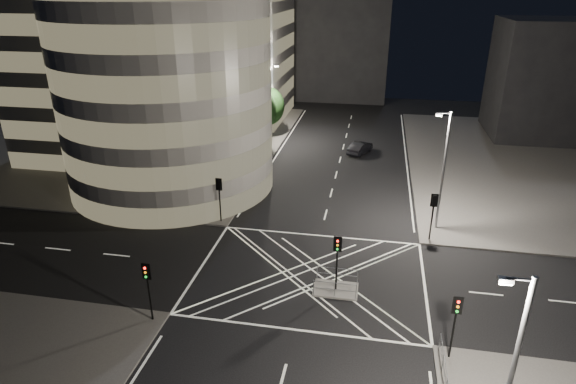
% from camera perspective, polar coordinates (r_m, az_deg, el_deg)
% --- Properties ---
extents(ground, '(120.00, 120.00, 0.00)m').
position_cam_1_polar(ground, '(34.92, 2.58, -9.84)').
color(ground, black).
rests_on(ground, ground).
extents(sidewalk_far_left, '(42.00, 42.00, 0.15)m').
position_cam_1_polar(sidewalk_far_left, '(67.62, -19.05, 5.78)').
color(sidewalk_far_left, '#52504D').
rests_on(sidewalk_far_left, ground).
extents(central_island, '(3.00, 2.00, 0.15)m').
position_cam_1_polar(central_island, '(33.47, 5.66, -11.43)').
color(central_island, slate).
rests_on(central_island, ground).
extents(office_tower_curved, '(30.00, 29.00, 27.20)m').
position_cam_1_polar(office_tower_curved, '(54.03, -17.17, 15.57)').
color(office_tower_curved, gray).
rests_on(office_tower_curved, sidewalk_far_left).
extents(office_block_rear, '(24.00, 16.00, 22.00)m').
position_cam_1_polar(office_block_rear, '(75.92, -9.77, 17.11)').
color(office_block_rear, gray).
rests_on(office_block_rear, sidewalk_far_left).
extents(building_right_far, '(14.00, 12.00, 15.00)m').
position_cam_1_polar(building_right_far, '(73.31, 28.71, 11.65)').
color(building_right_far, black).
rests_on(building_right_far, sidewalk_far_right).
extents(building_far_end, '(18.00, 8.00, 18.00)m').
position_cam_1_polar(building_far_end, '(87.87, 5.69, 16.73)').
color(building_far_end, black).
rests_on(building_far_end, ground).
extents(tree_a, '(3.82, 3.82, 6.55)m').
position_cam_1_polar(tree_a, '(43.13, -9.50, 3.25)').
color(tree_a, black).
rests_on(tree_a, sidewalk_far_left).
extents(tree_b, '(4.38, 4.38, 6.76)m').
position_cam_1_polar(tree_b, '(48.53, -7.13, 5.56)').
color(tree_b, black).
rests_on(tree_b, sidewalk_far_left).
extents(tree_c, '(4.69, 4.69, 7.17)m').
position_cam_1_polar(tree_c, '(53.96, -5.25, 7.73)').
color(tree_c, black).
rests_on(tree_c, sidewalk_far_left).
extents(tree_d, '(4.68, 4.68, 7.60)m').
position_cam_1_polar(tree_d, '(59.45, -3.70, 9.70)').
color(tree_d, black).
rests_on(tree_d, sidewalk_far_left).
extents(tree_e, '(4.42, 4.42, 6.49)m').
position_cam_1_polar(tree_e, '(65.34, -2.38, 10.12)').
color(tree_e, black).
rests_on(tree_e, sidewalk_far_left).
extents(traffic_signal_fl, '(0.55, 0.22, 4.00)m').
position_cam_1_polar(traffic_signal_fl, '(41.25, -8.15, 0.03)').
color(traffic_signal_fl, black).
rests_on(traffic_signal_fl, sidewalk_far_left).
extents(traffic_signal_nl, '(0.55, 0.22, 4.00)m').
position_cam_1_polar(traffic_signal_nl, '(30.24, -16.31, -10.11)').
color(traffic_signal_nl, black).
rests_on(traffic_signal_nl, sidewalk_near_left).
extents(traffic_signal_fr, '(0.55, 0.22, 4.00)m').
position_cam_1_polar(traffic_signal_fr, '(39.56, 16.84, -1.85)').
color(traffic_signal_fr, black).
rests_on(traffic_signal_fr, sidewalk_far_right).
extents(traffic_signal_nr, '(0.55, 0.22, 4.00)m').
position_cam_1_polar(traffic_signal_nr, '(27.90, 19.26, -13.70)').
color(traffic_signal_nr, black).
rests_on(traffic_signal_nr, sidewalk_near_right).
extents(traffic_signal_island, '(0.55, 0.22, 4.00)m').
position_cam_1_polar(traffic_signal_island, '(31.94, 5.86, -7.25)').
color(traffic_signal_island, black).
rests_on(traffic_signal_island, central_island).
extents(street_lamp_left_near, '(1.25, 0.25, 10.00)m').
position_cam_1_polar(street_lamp_left_near, '(45.14, -7.04, 5.73)').
color(street_lamp_left_near, slate).
rests_on(street_lamp_left_near, sidewalk_far_left).
extents(street_lamp_left_far, '(1.25, 0.25, 10.00)m').
position_cam_1_polar(street_lamp_left_far, '(61.93, -2.05, 10.76)').
color(street_lamp_left_far, slate).
rests_on(street_lamp_left_far, sidewalk_far_left).
extents(street_lamp_right_far, '(1.25, 0.25, 10.00)m').
position_cam_1_polar(street_lamp_right_far, '(40.69, 17.89, 2.74)').
color(street_lamp_right_far, slate).
rests_on(street_lamp_right_far, sidewalk_far_right).
extents(street_lamp_right_near, '(1.25, 0.25, 10.00)m').
position_cam_1_polar(street_lamp_right_near, '(20.97, 24.65, -19.69)').
color(street_lamp_right_near, slate).
rests_on(street_lamp_right_near, sidewalk_near_right).
extents(railing_island_south, '(2.80, 0.06, 1.10)m').
position_cam_1_polar(railing_island_south, '(32.38, 5.55, -11.42)').
color(railing_island_south, slate).
rests_on(railing_island_south, central_island).
extents(railing_island_north, '(2.80, 0.06, 1.10)m').
position_cam_1_polar(railing_island_north, '(33.87, 5.85, -9.70)').
color(railing_island_north, slate).
rests_on(railing_island_north, central_island).
extents(sedan, '(3.09, 4.72, 1.47)m').
position_cam_1_polar(sedan, '(59.72, 8.52, 5.24)').
color(sedan, black).
rests_on(sedan, ground).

